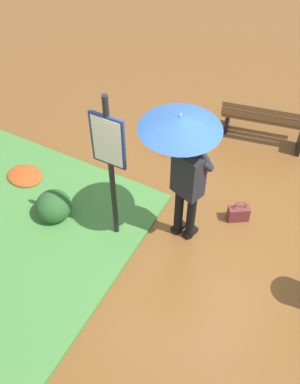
{
  "coord_description": "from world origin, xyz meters",
  "views": [
    {
      "loc": [
        -1.1,
        3.65,
        4.84
      ],
      "look_at": [
        0.65,
        0.36,
        0.85
      ],
      "focal_mm": 40.25,
      "sensor_mm": 36.0,
      "label": 1
    }
  ],
  "objects_px": {
    "person_with_umbrella": "(184,149)",
    "info_sign_post": "(110,157)",
    "handbag": "(238,213)",
    "park_bench": "(265,121)"
  },
  "relations": [
    {
      "from": "person_with_umbrella",
      "to": "info_sign_post",
      "type": "relative_size",
      "value": 0.89
    },
    {
      "from": "info_sign_post",
      "to": "handbag",
      "type": "height_order",
      "value": "info_sign_post"
    },
    {
      "from": "person_with_umbrella",
      "to": "handbag",
      "type": "distance_m",
      "value": 1.69
    },
    {
      "from": "handbag",
      "to": "park_bench",
      "type": "xyz_separation_m",
      "value": [
        0.27,
        -1.88,
        0.28
      ]
    },
    {
      "from": "handbag",
      "to": "park_bench",
      "type": "relative_size",
      "value": 0.26
    },
    {
      "from": "person_with_umbrella",
      "to": "handbag",
      "type": "relative_size",
      "value": 5.53
    },
    {
      "from": "person_with_umbrella",
      "to": "park_bench",
      "type": "distance_m",
      "value": 2.78
    },
    {
      "from": "info_sign_post",
      "to": "handbag",
      "type": "distance_m",
      "value": 2.2
    },
    {
      "from": "info_sign_post",
      "to": "handbag",
      "type": "xyz_separation_m",
      "value": [
        -1.41,
        -1.05,
        -1.32
      ]
    },
    {
      "from": "person_with_umbrella",
      "to": "handbag",
      "type": "bearing_deg",
      "value": -136.82
    }
  ]
}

